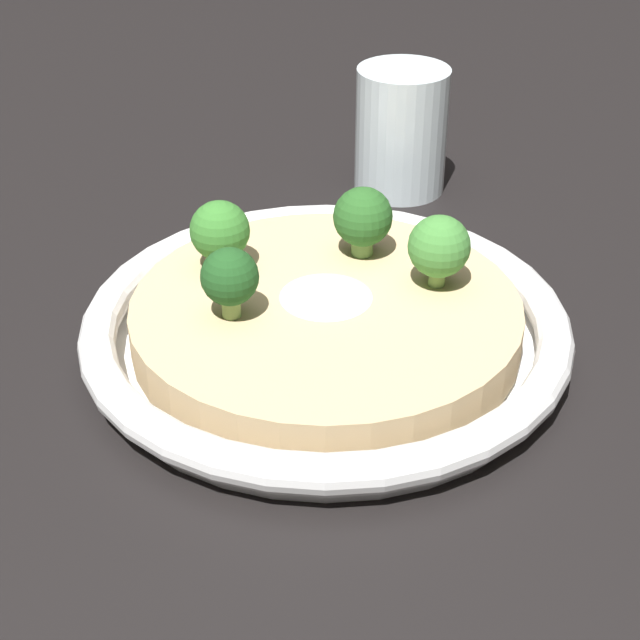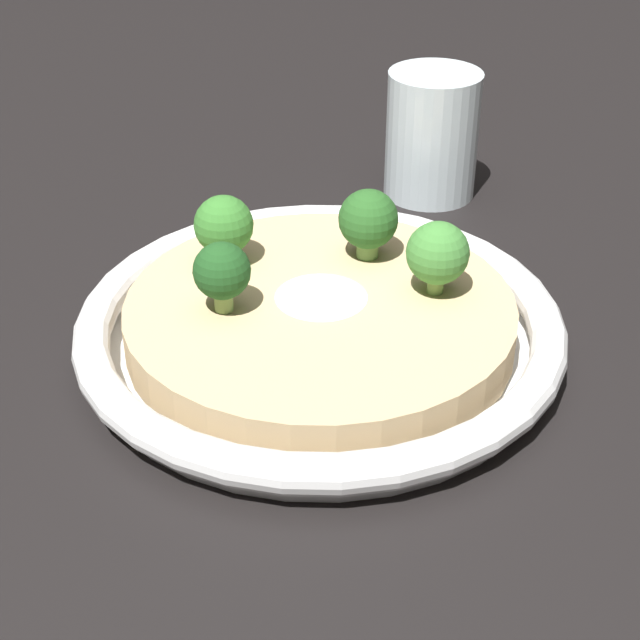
% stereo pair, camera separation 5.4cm
% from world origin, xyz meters
% --- Properties ---
extents(ground_plane, '(6.00, 6.00, 0.00)m').
position_xyz_m(ground_plane, '(0.00, 0.00, 0.00)').
color(ground_plane, black).
extents(risotto_bowl, '(0.27, 0.27, 0.03)m').
position_xyz_m(risotto_bowl, '(0.00, 0.00, 0.02)').
color(risotto_bowl, white).
rests_on(risotto_bowl, ground_plane).
extents(cheese_sprinkle, '(0.05, 0.05, 0.01)m').
position_xyz_m(cheese_sprinkle, '(-0.00, -0.01, 0.04)').
color(cheese_sprinkle, white).
rests_on(cheese_sprinkle, risotto_bowl).
extents(broccoli_right, '(0.03, 0.03, 0.04)m').
position_xyz_m(broccoli_right, '(0.05, 0.01, 0.05)').
color(broccoli_right, '#84A856').
rests_on(broccoli_right, risotto_bowl).
extents(broccoli_left, '(0.04, 0.04, 0.04)m').
position_xyz_m(broccoli_left, '(-0.06, -0.02, 0.06)').
color(broccoli_left, '#759E4C').
rests_on(broccoli_left, risotto_bowl).
extents(broccoli_front_right, '(0.03, 0.03, 0.04)m').
position_xyz_m(broccoli_front_right, '(0.06, -0.04, 0.05)').
color(broccoli_front_right, '#84A856').
rests_on(broccoli_front_right, risotto_bowl).
extents(broccoli_front_left, '(0.04, 0.04, 0.04)m').
position_xyz_m(broccoli_front_left, '(-0.02, -0.05, 0.05)').
color(broccoli_front_left, '#668E47').
rests_on(broccoli_front_left, risotto_bowl).
extents(drinking_glass, '(0.07, 0.07, 0.09)m').
position_xyz_m(drinking_glass, '(-0.05, -0.21, 0.05)').
color(drinking_glass, silver).
rests_on(drinking_glass, ground_plane).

